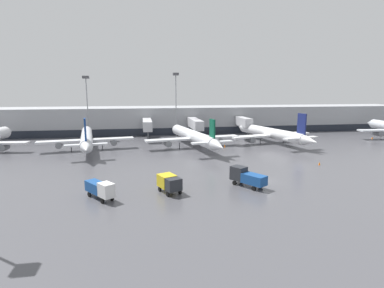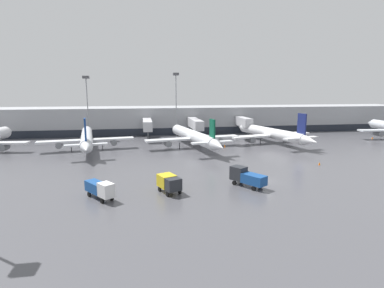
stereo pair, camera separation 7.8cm
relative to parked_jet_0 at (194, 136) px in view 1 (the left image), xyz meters
The scene contains 13 objects.
ground_plane 31.45m from the parked_jet_0, 77.95° to the right, with size 320.00×320.00×0.00m, color #4C4C51.
terminal_building 31.87m from the parked_jet_0, 78.25° to the left, with size 160.00×31.61×9.00m.
parked_jet_0 is the anchor object (origin of this frame).
parked_jet_1 26.83m from the parked_jet_0, behind, with size 23.02×33.58×9.03m.
parked_jet_2 23.22m from the parked_jet_0, ahead, with size 25.57×33.97×9.20m.
service_truck_0 35.19m from the parked_jet_0, 105.76° to the right, with size 3.53×4.60×2.52m.
service_truck_1 39.75m from the parked_jet_0, 118.86° to the right, with size 4.60×5.53×2.59m.
service_truck_2 33.09m from the parked_jet_0, 85.47° to the right, with size 4.80×6.02×2.88m.
traffic_cone_0 31.39m from the parked_jet_0, 45.92° to the right, with size 0.38×0.38×0.63m.
traffic_cone_2 8.62m from the parked_jet_0, ahead, with size 0.49×0.49×0.77m.
traffic_cone_3 57.69m from the parked_jet_0, ahead, with size 0.48×0.48×0.61m.
apron_light_mast_2 24.38m from the parked_jet_0, 95.83° to the left, with size 1.80×1.80×20.25m.
apron_light_mast_3 37.24m from the parked_jet_0, 146.15° to the left, with size 1.80×1.80×19.05m.
Camera 1 is at (-19.89, -45.14, 14.79)m, focal length 28.00 mm.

